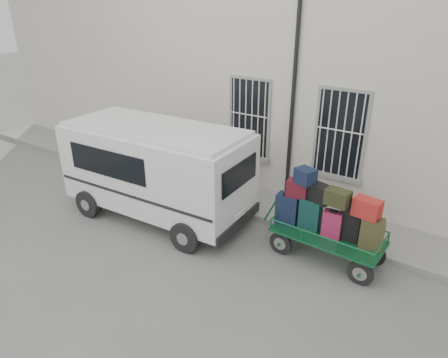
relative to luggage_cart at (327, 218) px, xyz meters
name	(u,v)px	position (x,y,z in m)	size (l,w,h in m)	color
ground	(200,234)	(-2.93, -0.77, -1.03)	(80.00, 80.00, 0.00)	slate
building	(300,80)	(-2.93, 4.73, 1.97)	(24.00, 5.15, 6.00)	beige
sidewalk	(246,198)	(-2.93, 1.43, -0.95)	(24.00, 1.70, 0.15)	gray
luggage_cart	(327,218)	(0.00, 0.00, 0.00)	(2.86, 1.19, 2.07)	black
van	(157,166)	(-4.43, -0.61, 0.42)	(5.12, 2.50, 2.52)	silver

